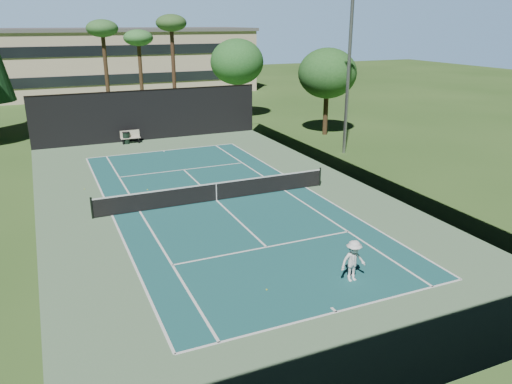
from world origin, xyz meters
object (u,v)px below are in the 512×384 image
Objects in this scene: tennis_net at (216,191)px; tennis_ball_b at (147,190)px; player at (353,261)px; trash_bin at (126,138)px; tennis_ball_a at (267,290)px; tennis_ball_d at (85,189)px; tennis_ball_c at (203,190)px; park_bench at (130,137)px.

tennis_ball_b is at bearing 132.73° from tennis_net.
player reaches higher than tennis_net.
player is 1.71× the size of trash_bin.
player is (1.71, -10.27, 0.25)m from tennis_net.
tennis_ball_d is (-4.80, 14.49, -0.00)m from tennis_ball_a.
tennis_ball_a is 13.02m from tennis_ball_b.
tennis_ball_a is at bearing -96.69° from tennis_ball_c.
tennis_ball_d is at bearing 142.53° from tennis_net.
tennis_net is 8.01× the size of player.
trash_bin is at bearing -178.20° from park_bench.
player is 14.37m from tennis_ball_b.
trash_bin is (-1.93, 13.33, 0.45)m from tennis_ball_c.
player is at bearing -10.77° from tennis_ball_a.
tennis_ball_c is at bearing -81.74° from trash_bin.
tennis_net is at bearing 99.24° from player.
tennis_net is 8.60× the size of park_bench.
player is 12.41m from tennis_ball_c.
tennis_ball_a is 0.04× the size of park_bench.
tennis_net is at bearing -85.78° from tennis_ball_c.
tennis_ball_a reaches higher than tennis_ball_b.
park_bench is (-3.48, 25.58, -0.26)m from player.
tennis_ball_d is (-8.02, 15.10, -0.78)m from player.
tennis_ball_b is at bearing -94.48° from trash_bin.
tennis_ball_a is at bearing -98.89° from tennis_net.
trash_bin is at bearing 91.31° from tennis_ball_a.
player is at bearing -62.03° from tennis_ball_d.
tennis_ball_c is at bearing 98.40° from player.
tennis_net is 2.05m from tennis_ball_c.
tennis_ball_d is (-6.31, 4.83, -0.53)m from tennis_net.
tennis_ball_d is (-3.28, 1.56, 0.00)m from tennis_ball_b.
tennis_net reaches higher than tennis_ball_c.
player is 27.50× the size of tennis_ball_b.
tennis_ball_c is 0.07× the size of trash_bin.
player is 25.09× the size of tennis_ball_a.
trash_bin is (-3.79, 25.57, -0.33)m from player.
tennis_net reaches higher than tennis_ball_a.
trash_bin is at bearing 68.02° from tennis_ball_d.
tennis_ball_a is 1.10× the size of tennis_ball_b.
park_bench is (-1.77, 15.32, -0.01)m from tennis_net.
tennis_ball_c is at bearing -24.88° from tennis_ball_d.
tennis_net is 220.20× the size of tennis_ball_b.
park_bench is at bearing 96.59° from tennis_net.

